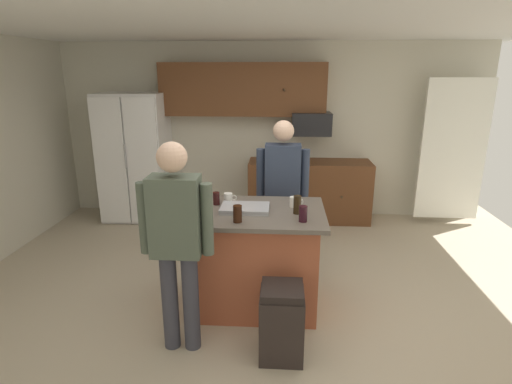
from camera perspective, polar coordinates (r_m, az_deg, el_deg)
floor at (r=4.10m, az=0.52°, el=-15.62°), size 7.04×7.04×0.00m
ceiling at (r=3.49m, az=0.64°, el=23.44°), size 7.04×7.04×0.00m
back_wall at (r=6.33m, az=2.02°, el=8.56°), size 6.40×0.10×2.60m
french_door_window_panel at (r=6.43m, az=25.83°, el=5.23°), size 0.90×0.06×2.00m
cabinet_run_upper at (r=6.09m, az=-1.86°, el=14.16°), size 2.40×0.38×0.75m
cabinet_run_lower at (r=6.20m, az=7.40°, el=0.22°), size 1.80×0.63×0.90m
refrigerator at (r=6.36m, az=-16.51°, el=4.65°), size 0.95×0.76×1.88m
microwave_over_range at (r=6.02m, az=7.74°, el=9.45°), size 0.56×0.40×0.32m
kitchen_island at (r=3.89m, az=-0.30°, el=-9.23°), size 1.29×0.90×0.96m
person_guest_right at (r=3.17m, az=-11.06°, el=-5.98°), size 0.57×0.22×1.70m
person_guest_left at (r=4.44m, az=3.72°, el=0.79°), size 0.57×0.22×1.69m
tumbler_amber at (r=3.87m, az=-5.57°, el=-0.90°), size 0.06×0.06×0.12m
glass_dark_ale at (r=3.41m, az=-2.60°, el=-3.07°), size 0.08×0.08×0.15m
glass_short_whisky at (r=3.63m, az=5.80°, el=-1.78°), size 0.07×0.07×0.17m
glass_stout_tall at (r=3.45m, az=6.61°, el=-3.06°), size 0.07×0.07×0.14m
mug_blue_stoneware at (r=3.92m, az=-3.86°, el=-0.84°), size 0.13×0.08×0.10m
mug_ceramic_white at (r=3.82m, az=5.41°, el=-1.38°), size 0.13×0.08×0.09m
serving_tray at (r=3.71m, az=-1.55°, el=-2.28°), size 0.44×0.30×0.04m
trash_bin at (r=3.34m, az=3.61°, el=-17.69°), size 0.34×0.34×0.61m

